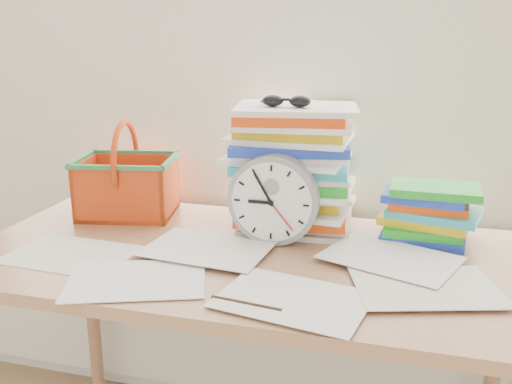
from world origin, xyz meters
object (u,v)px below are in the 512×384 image
(book_stack, at_px, (428,212))
(clock, at_px, (274,200))
(paper_stack, at_px, (293,167))
(desk, at_px, (247,280))
(basket, at_px, (126,169))

(book_stack, bearing_deg, clock, -160.13)
(paper_stack, distance_m, book_stack, 0.38)
(desk, height_order, clock, clock)
(paper_stack, relative_size, basket, 1.23)
(book_stack, relative_size, basket, 0.91)
(desk, distance_m, book_stack, 0.51)
(desk, distance_m, clock, 0.22)
(desk, relative_size, clock, 5.96)
(book_stack, height_order, basket, basket)
(book_stack, bearing_deg, basket, -178.49)
(paper_stack, height_order, clock, paper_stack)
(desk, height_order, paper_stack, paper_stack)
(paper_stack, height_order, basket, paper_stack)
(clock, distance_m, book_stack, 0.41)
(paper_stack, distance_m, clock, 0.15)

